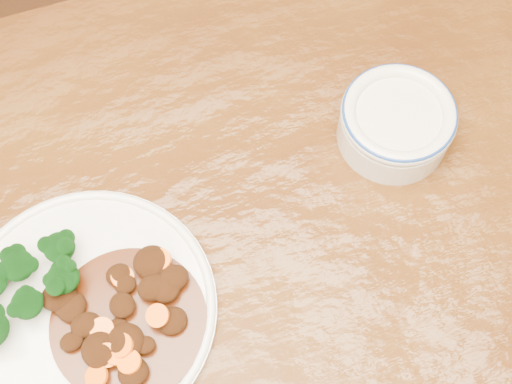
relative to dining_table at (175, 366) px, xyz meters
name	(u,v)px	position (x,y,z in m)	size (l,w,h in m)	color
dining_table	(175,366)	(0.00, 0.00, 0.00)	(1.61, 1.09, 0.75)	#512E0E
dinner_plate	(86,310)	(-0.05, 0.07, 0.09)	(0.26, 0.26, 0.02)	silver
broccoli_florets	(21,287)	(-0.10, 0.11, 0.12)	(0.12, 0.08, 0.04)	#78954D
mince_stew	(123,315)	(-0.02, 0.04, 0.10)	(0.15, 0.15, 0.03)	#3F1706
dip_bowl	(396,122)	(0.32, 0.10, 0.11)	(0.12, 0.12, 0.06)	beige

